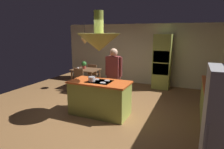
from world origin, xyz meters
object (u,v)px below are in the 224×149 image
chair_by_back_wall (93,72)px  cup_on_table (78,68)px  microwave_on_counter (216,75)px  canister_sugar (220,86)px  canister_flour (221,87)px  person_at_island (114,74)px  potted_plant_on_table (84,65)px  cooking_pot_on_cooktop (92,79)px  oven_tower (162,62)px  chair_facing_island (77,79)px  kitchen_island (100,98)px  dining_table (86,72)px

chair_by_back_wall → cup_on_table: chair_by_back_wall is taller
microwave_on_counter → canister_sugar: bearing=-90.0°
chair_by_back_wall → canister_flour: size_ratio=4.22×
cup_on_table → person_at_island: bearing=-30.7°
potted_plant_on_table → cooking_pot_on_cooktop: (1.65, -2.28, 0.08)m
chair_by_back_wall → cooking_pot_on_cooktop: cooking_pot_on_cooktop is taller
canister_flour → cooking_pot_on_cooktop: canister_flour is taller
oven_tower → chair_facing_island: (-2.80, -1.77, -0.56)m
canister_flour → person_at_island: bearing=171.2°
canister_flour → chair_by_back_wall: bearing=151.5°
cooking_pot_on_cooktop → person_at_island: bearing=71.2°
kitchen_island → person_at_island: 0.88m
kitchen_island → cooking_pot_on_cooktop: cooking_pot_on_cooktop is taller
oven_tower → person_at_island: 2.74m
dining_table → canister_sugar: 4.85m
chair_by_back_wall → potted_plant_on_table: 0.72m
chair_by_back_wall → canister_sugar: 5.11m
cooking_pot_on_cooktop → oven_tower: bearing=69.5°
chair_facing_island → canister_flour: canister_flour is taller
cooking_pot_on_cooktop → canister_sugar: bearing=10.8°
dining_table → canister_sugar: (4.54, -1.66, 0.36)m
chair_facing_island → potted_plant_on_table: (-0.11, 0.68, 0.42)m
dining_table → oven_tower: bearing=22.2°
cooking_pot_on_cooktop → canister_flour: bearing=7.4°
cup_on_table → canister_flour: 5.05m
oven_tower → chair_facing_island: 3.36m
dining_table → cup_on_table: (-0.23, -0.20, 0.16)m
chair_by_back_wall → microwave_on_counter: bearing=164.3°
canister_sugar → cooking_pot_on_cooktop: canister_sugar is taller
potted_plant_on_table → canister_sugar: (4.65, -1.71, 0.08)m
person_at_island → cup_on_table: 2.39m
kitchen_island → canister_flour: 2.91m
dining_table → canister_flour: size_ratio=4.89×
chair_facing_island → microwave_on_counter: bearing=-0.4°
person_at_island → potted_plant_on_table: (-1.92, 1.47, -0.08)m
oven_tower → chair_facing_island: size_ratio=2.45×
person_at_island → microwave_on_counter: person_at_island is taller
chair_facing_island → potted_plant_on_table: 0.81m
chair_facing_island → oven_tower: bearing=32.3°
potted_plant_on_table → microwave_on_counter: bearing=-8.6°
person_at_island → chair_by_back_wall: person_at_island is taller
cup_on_table → cooking_pot_on_cooktop: size_ratio=0.50×
oven_tower → microwave_on_counter: bearing=-45.9°
dining_table → canister_sugar: bearing=-20.1°
oven_tower → canister_flour: oven_tower is taller
kitchen_island → microwave_on_counter: 3.24m
kitchen_island → chair_by_back_wall: kitchen_island is taller
canister_flour → chair_facing_island: bearing=165.0°
canister_flour → microwave_on_counter: microwave_on_counter is taller
chair_facing_island → chair_by_back_wall: (0.00, 1.25, 0.00)m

